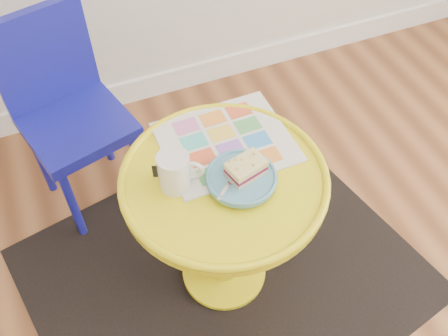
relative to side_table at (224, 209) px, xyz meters
name	(u,v)px	position (x,y,z in m)	size (l,w,h in m)	color
room_walls	(20,330)	(-0.71, 0.03, -0.34)	(4.00, 4.00, 4.00)	silver
rug	(224,272)	(0.00, 0.00, -0.40)	(1.30, 1.10, 0.01)	black
side_table	(224,209)	(0.00, 0.00, 0.00)	(0.59, 0.59, 0.56)	yellow
chair	(66,105)	(-0.36, 0.60, 0.04)	(0.42, 0.42, 0.78)	#171997
newspaper	(226,142)	(0.06, 0.12, 0.16)	(0.38, 0.32, 0.01)	silver
mug	(175,171)	(-0.13, 0.03, 0.22)	(0.12, 0.09, 0.12)	silver
plate	(241,178)	(0.04, -0.04, 0.18)	(0.20, 0.20, 0.02)	teal
cake_slice	(246,168)	(0.05, -0.03, 0.21)	(0.12, 0.09, 0.05)	#D3BC8C
fork	(232,180)	(0.01, -0.04, 0.19)	(0.12, 0.10, 0.00)	silver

